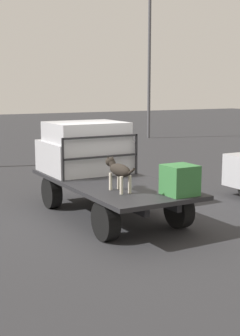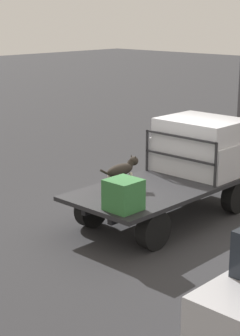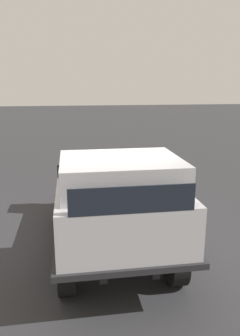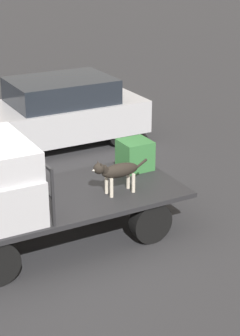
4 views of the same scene
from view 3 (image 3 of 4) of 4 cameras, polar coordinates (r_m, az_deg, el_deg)
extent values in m
plane|color=#2D2D30|center=(6.17, -1.60, -13.25)|extent=(80.00, 80.00, 0.00)
cylinder|color=black|center=(5.05, 9.55, -15.71)|extent=(0.70, 0.24, 0.70)
cylinder|color=black|center=(4.84, -9.27, -17.17)|extent=(0.70, 0.24, 0.70)
cylinder|color=black|center=(7.33, 3.21, -5.68)|extent=(0.70, 0.24, 0.70)
cylinder|color=black|center=(7.18, -9.21, -6.28)|extent=(0.70, 0.24, 0.70)
cube|color=black|center=(5.97, 1.54, -8.01)|extent=(3.86, 0.10, 0.18)
cube|color=black|center=(5.89, -4.87, -8.36)|extent=(3.86, 0.10, 0.18)
cube|color=#232326|center=(5.87, -1.65, -7.02)|extent=(4.20, 1.89, 0.08)
cube|color=#B7B7BC|center=(4.57, 0.32, -8.20)|extent=(1.57, 1.77, 0.70)
cube|color=#B7B7BC|center=(4.49, 0.09, -0.95)|extent=(1.33, 1.63, 0.43)
cube|color=black|center=(3.68, 2.26, -5.58)|extent=(0.02, 1.45, 0.32)
cube|color=#232326|center=(5.51, 7.83, -3.32)|extent=(0.04, 0.04, 0.89)
cube|color=#232326|center=(5.29, -10.48, -4.17)|extent=(0.04, 0.04, 0.89)
cube|color=#232326|center=(5.21, -1.16, 0.63)|extent=(0.04, 1.73, 0.04)
cube|color=#232326|center=(5.33, -1.14, -3.78)|extent=(0.04, 1.73, 0.04)
cylinder|color=beige|center=(6.59, 1.01, -2.74)|extent=(0.06, 0.06, 0.32)
cylinder|color=beige|center=(6.57, -0.47, -2.81)|extent=(0.06, 0.06, 0.32)
cylinder|color=beige|center=(6.98, 0.44, -1.76)|extent=(0.06, 0.06, 0.32)
cylinder|color=beige|center=(6.95, -0.96, -1.82)|extent=(0.06, 0.06, 0.32)
ellipsoid|color=black|center=(6.71, 0.00, -0.33)|extent=(0.66, 0.23, 0.23)
sphere|color=beige|center=(6.55, 0.24, -1.07)|extent=(0.10, 0.10, 0.10)
cylinder|color=black|center=(6.43, 0.38, -0.42)|extent=(0.16, 0.13, 0.16)
sphere|color=black|center=(6.32, 0.53, -0.29)|extent=(0.18, 0.18, 0.18)
cone|color=beige|center=(6.25, 0.64, -0.58)|extent=(0.10, 0.10, 0.10)
cone|color=black|center=(6.31, 0.96, 0.41)|extent=(0.06, 0.08, 0.10)
cone|color=black|center=(6.30, 0.08, 0.38)|extent=(0.06, 0.08, 0.10)
cylinder|color=black|center=(7.06, -0.47, 0.62)|extent=(0.28, 0.04, 0.18)
cube|color=#337038|center=(7.39, -6.99, -0.09)|extent=(0.54, 0.54, 0.54)
camera|label=1|loc=(14.62, 11.80, 13.17)|focal=50.00mm
camera|label=2|loc=(15.02, -33.88, 16.42)|focal=60.00mm
camera|label=4|loc=(8.88, 68.78, 17.14)|focal=60.00mm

